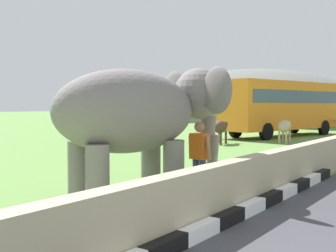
{
  "coord_description": "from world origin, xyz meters",
  "views": [
    {
      "loc": [
        -4.27,
        0.24,
        2.03
      ],
      "look_at": [
        2.61,
        5.3,
        1.6
      ],
      "focal_mm": 44.54,
      "sensor_mm": 36.0,
      "label": 1
    }
  ],
  "objects": [
    {
      "name": "barrier_parapet",
      "position": [
        2.0,
        3.83,
        0.5
      ],
      "size": [
        28.0,
        0.36,
        1.0
      ],
      "primitive_type": "cube",
      "color": "tan",
      "rests_on": "ground_plane"
    },
    {
      "name": "elephant",
      "position": [
        2.35,
        5.78,
        1.86
      ],
      "size": [
        4.07,
        3.05,
        2.87
      ],
      "color": "slate",
      "rests_on": "ground_plane"
    },
    {
      "name": "person_handler",
      "position": [
        3.63,
        5.18,
        0.93
      ],
      "size": [
        0.3,
        0.66,
        1.66
      ],
      "color": "navy",
      "rests_on": "ground_plane"
    },
    {
      "name": "bus_orange",
      "position": [
        21.75,
        10.22,
        2.08
      ],
      "size": [
        10.27,
        4.74,
        3.5
      ],
      "color": "orange",
      "rests_on": "ground_plane"
    },
    {
      "name": "bus_teal",
      "position": [
        34.43,
        11.86,
        2.08
      ],
      "size": [
        8.87,
        4.72,
        3.5
      ],
      "color": "teal",
      "rests_on": "ground_plane"
    },
    {
      "name": "cow_near",
      "position": [
        17.32,
        8.35,
        0.87
      ],
      "size": [
        1.92,
        0.83,
        1.23
      ],
      "color": "tan",
      "rests_on": "ground_plane"
    },
    {
      "name": "cow_mid",
      "position": [
        14.68,
        10.79,
        0.87
      ],
      "size": [
        1.93,
        0.89,
        1.23
      ],
      "color": "#473323",
      "rests_on": "ground_plane"
    },
    {
      "name": "hill_east",
      "position": [
        55.0,
        26.68,
        0.0
      ],
      "size": [
        41.23,
        32.99,
        14.72
      ],
      "color": "slate",
      "rests_on": "ground_plane"
    }
  ]
}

